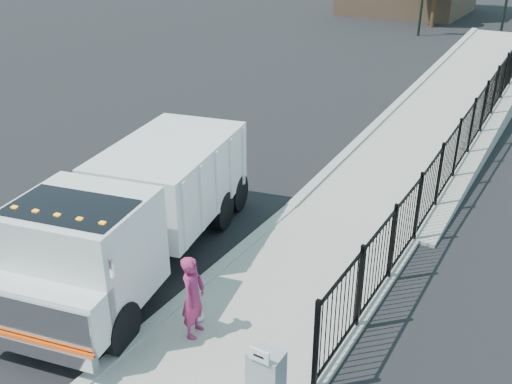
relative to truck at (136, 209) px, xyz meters
The scene contains 10 objects.
ground 2.35m from the truck, 13.34° to the left, with size 120.00×120.00×0.00m, color black.
sidewalk 4.25m from the truck, 23.44° to the right, with size 3.55×12.00×0.12m, color #9E998E.
curb 2.76m from the truck, 42.41° to the right, with size 0.30×12.00×0.16m, color #ADAAA3.
ramp 16.93m from the truck, 76.76° to the left, with size 3.95×24.00×1.70m, color #9E998E.
iron_fence 13.51m from the truck, 66.92° to the left, with size 0.10×28.00×1.80m, color black.
truck is the anchor object (origin of this frame).
worker 3.08m from the truck, 28.98° to the right, with size 0.63×0.42×1.74m, color #942554.
utility_cabinet 5.50m from the truck, 27.29° to the right, with size 0.55×0.40×1.25m, color gray.
arrow_sign 5.55m from the truck, 29.31° to the right, with size 0.35×0.04×0.22m, color white.
debris 2.98m from the truck, 24.23° to the right, with size 0.32×0.32×0.08m, color silver.
Camera 1 is at (6.51, -9.00, 7.50)m, focal length 40.00 mm.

